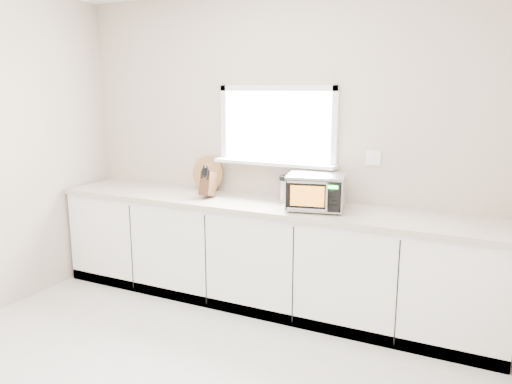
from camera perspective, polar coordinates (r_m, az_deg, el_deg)
The scene contains 7 objects.
back_wall at distance 4.43m, azimuth 2.50°, elevation 5.15°, with size 4.00×0.17×2.70m.
cabinets at distance 4.37m, azimuth 0.82°, elevation -7.36°, with size 3.92×0.60×0.88m, color white.
countertop at distance 4.24m, azimuth 0.78°, elevation -1.51°, with size 3.92×0.64×0.04m, color beige.
microwave at distance 3.99m, azimuth 6.86°, elevation 0.06°, with size 0.50×0.43×0.28m.
knife_block at distance 4.43m, azimuth -5.50°, elevation 0.96°, with size 0.11×0.21×0.29m.
cutting_board at distance 4.74m, azimuth -5.52°, elevation 2.11°, with size 0.33×0.33×0.02m, color #AD7743.
coffee_grinder at distance 4.26m, azimuth 3.52°, elevation 0.40°, with size 0.14×0.14×0.23m.
Camera 1 is at (1.76, -2.04, 1.87)m, focal length 35.00 mm.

